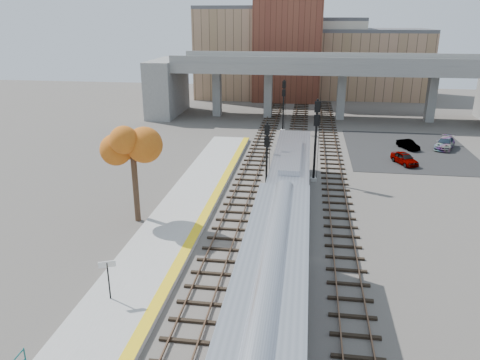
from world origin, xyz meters
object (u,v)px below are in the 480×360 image
(car_a, at_px, (405,158))
(car_b, at_px, (408,145))
(coach, at_px, (264,358))
(signal_mast_far, at_px, (283,106))
(car_c, at_px, (445,143))
(signal_mast_mid, at_px, (316,140))
(locomotive, at_px, (290,177))
(signal_mast_near, at_px, (267,162))
(tree, at_px, (132,144))

(car_a, relative_size, car_b, 1.13)
(coach, distance_m, car_b, 43.37)
(signal_mast_far, bearing_deg, car_b, -24.14)
(car_b, xyz_separation_m, car_c, (4.32, 0.83, 0.12))
(signal_mast_mid, height_order, car_a, signal_mast_mid)
(signal_mast_mid, distance_m, car_a, 12.14)
(car_b, bearing_deg, coach, -133.41)
(signal_mast_mid, relative_size, car_b, 2.43)
(coach, xyz_separation_m, car_c, (17.36, 42.14, -2.11))
(signal_mast_mid, height_order, car_b, signal_mast_mid)
(locomotive, bearing_deg, car_b, 55.10)
(signal_mast_mid, relative_size, car_a, 2.15)
(coach, distance_m, signal_mast_near, 23.70)
(signal_mast_far, distance_m, car_b, 16.84)
(signal_mast_far, bearing_deg, coach, -87.50)
(car_b, relative_size, car_c, 0.72)
(signal_mast_mid, bearing_deg, coach, -94.04)
(signal_mast_near, relative_size, signal_mast_mid, 0.84)
(locomotive, relative_size, coach, 0.76)
(signal_mast_far, xyz_separation_m, tree, (-9.27, -30.88, 2.62))
(signal_mast_near, relative_size, signal_mast_far, 0.94)
(car_c, bearing_deg, locomotive, -108.48)
(car_c, bearing_deg, coach, -89.24)
(tree, height_order, car_a, tree)
(signal_mast_mid, height_order, signal_mast_far, signal_mast_mid)
(car_c, bearing_deg, tree, -115.91)
(locomotive, bearing_deg, car_c, 48.37)
(locomotive, xyz_separation_m, car_b, (13.04, 18.70, -1.71))
(signal_mast_mid, bearing_deg, car_a, 35.28)
(car_a, bearing_deg, car_b, 53.40)
(signal_mast_near, bearing_deg, signal_mast_mid, 49.08)
(coach, relative_size, tree, 3.06)
(tree, bearing_deg, car_c, 40.94)
(locomotive, height_order, coach, coach)
(car_a, bearing_deg, locomotive, -155.65)
(coach, bearing_deg, car_a, 71.81)
(signal_mast_far, xyz_separation_m, car_a, (13.62, -13.02, -2.78))
(locomotive, xyz_separation_m, signal_mast_near, (-2.10, 1.00, 0.88))
(signal_mast_near, xyz_separation_m, car_b, (15.14, 17.70, -2.59))
(coach, bearing_deg, signal_mast_far, 92.50)
(locomotive, distance_m, signal_mast_far, 25.60)
(signal_mast_near, height_order, car_b, signal_mast_near)
(signal_mast_mid, relative_size, signal_mast_far, 1.12)
(signal_mast_mid, bearing_deg, signal_mast_near, -130.92)
(signal_mast_near, relative_size, car_c, 1.46)
(signal_mast_far, xyz_separation_m, car_c, (19.46, -5.95, -2.75))
(signal_mast_far, xyz_separation_m, car_b, (15.14, -6.79, -2.87))
(signal_mast_near, bearing_deg, car_b, 49.45)
(tree, bearing_deg, signal_mast_mid, 39.75)
(car_a, bearing_deg, coach, -131.08)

